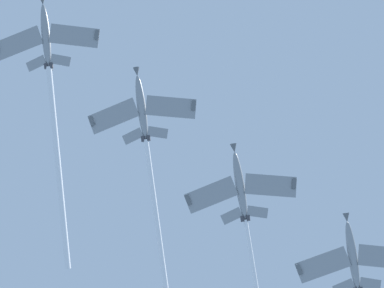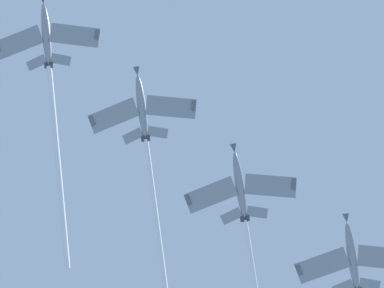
% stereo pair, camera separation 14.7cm
% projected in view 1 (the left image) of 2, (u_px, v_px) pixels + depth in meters
% --- Properties ---
extents(jet_lead, '(23.10, 44.34, 20.84)m').
position_uv_depth(jet_lead, '(51.00, 95.00, 123.37)').
color(jet_lead, gray).
extents(jet_second, '(25.21, 46.96, 23.78)m').
position_uv_depth(jet_second, '(150.00, 167.00, 120.83)').
color(jet_second, gray).
extents(jet_third, '(25.51, 47.12, 22.84)m').
position_uv_depth(jet_third, '(248.00, 233.00, 117.48)').
color(jet_third, gray).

